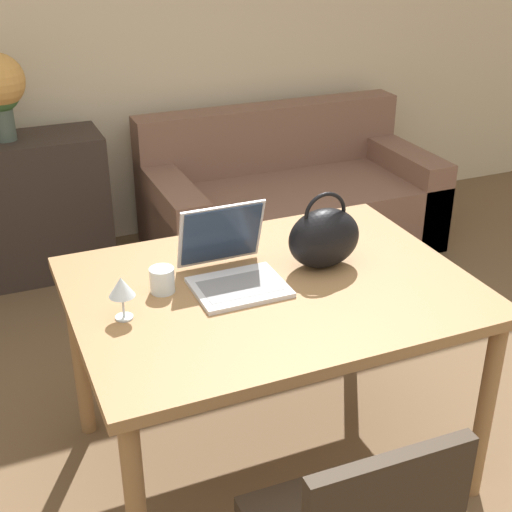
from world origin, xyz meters
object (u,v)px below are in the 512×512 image
object	(u,v)px
wine_glass	(122,288)
laptop	(231,262)
couch	(288,202)
drinking_glass	(162,280)
handbag	(324,237)

from	to	relation	value
wine_glass	laptop	bearing A→B (deg)	15.21
couch	drinking_glass	xyz separation A→B (m)	(-1.26, -1.65, 0.54)
couch	handbag	distance (m)	1.92
laptop	wine_glass	world-z (taller)	laptop
laptop	handbag	xyz separation A→B (m)	(0.34, -0.03, 0.05)
couch	wine_glass	world-z (taller)	wine_glass
couch	handbag	bearing A→B (deg)	-111.67
couch	laptop	distance (m)	2.02
drinking_glass	couch	bearing A→B (deg)	52.71
couch	laptop	size ratio (longest dim) A/B	5.12
drinking_glass	handbag	size ratio (longest dim) A/B	0.31
wine_glass	handbag	bearing A→B (deg)	5.83
drinking_glass	laptop	bearing A→B (deg)	-2.06
couch	handbag	xyz separation A→B (m)	(-0.67, -1.69, 0.61)
handbag	laptop	bearing A→B (deg)	174.42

